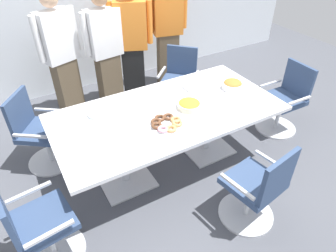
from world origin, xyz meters
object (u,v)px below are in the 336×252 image
object	(u,v)px
person_standing_1	(106,50)
plate_stack	(96,114)
office_chair_3	(257,190)
conference_table	(168,120)
person_standing_3	(168,28)
office_chair_0	(179,84)
office_chair_2	(37,229)
napkin_pile	(192,86)
office_chair_4	(284,102)
donut_platter	(166,123)
snack_bowl_pretzels	(233,85)
office_chair_1	(40,134)
person_standing_2	(132,43)
snack_bowl_chips_orange	(189,104)
person_standing_0	(61,55)

from	to	relation	value
person_standing_1	plate_stack	distance (m)	1.42
office_chair_3	conference_table	bearing A→B (deg)	96.77
person_standing_1	person_standing_3	size ratio (longest dim) A/B	0.91
office_chair_0	person_standing_3	size ratio (longest dim) A/B	0.50
person_standing_3	office_chair_3	bearing A→B (deg)	89.87
office_chair_2	office_chair_3	xyz separation A→B (m)	(1.81, -0.58, 0.00)
napkin_pile	office_chair_0	bearing A→B (deg)	69.27
office_chair_4	plate_stack	xyz separation A→B (m)	(-2.37, 0.44, 0.36)
office_chair_0	person_standing_1	size ratio (longest dim) A/B	0.54
donut_platter	napkin_pile	size ratio (longest dim) A/B	1.91
snack_bowl_pretzels	office_chair_1	bearing A→B (deg)	161.16
person_standing_2	snack_bowl_pretzels	xyz separation A→B (m)	(0.58, -1.54, -0.10)
person_standing_3	person_standing_1	bearing A→B (deg)	20.47
office_chair_1	napkin_pile	bearing A→B (deg)	110.11
snack_bowl_chips_orange	snack_bowl_pretzels	size ratio (longest dim) A/B	1.07
office_chair_2	snack_bowl_chips_orange	bearing A→B (deg)	97.05
office_chair_2	office_chair_4	xyz separation A→B (m)	(3.19, 0.37, 0.00)
napkin_pile	person_standing_0	bearing A→B (deg)	129.38
office_chair_0	snack_bowl_pretzels	xyz separation A→B (m)	(0.14, -0.96, 0.40)
person_standing_2	napkin_pile	size ratio (longest dim) A/B	10.39
office_chair_3	person_standing_0	xyz separation A→B (m)	(-0.98, 2.76, 0.49)
office_chair_3	person_standing_0	bearing A→B (deg)	100.39
conference_table	person_standing_0	size ratio (longest dim) A/B	1.40
snack_bowl_pretzels	napkin_pile	world-z (taller)	snack_bowl_pretzels
office_chair_4	snack_bowl_pretzels	xyz separation A→B (m)	(-0.80, 0.17, 0.40)
office_chair_2	donut_platter	bearing A→B (deg)	94.97
office_chair_1	donut_platter	xyz separation A→B (m)	(1.10, -0.96, 0.37)
person_standing_0	person_standing_2	bearing A→B (deg)	154.65
office_chair_1	person_standing_3	size ratio (longest dim) A/B	0.50
conference_table	donut_platter	world-z (taller)	donut_platter
office_chair_1	napkin_pile	distance (m)	1.83
snack_bowl_pretzels	plate_stack	world-z (taller)	snack_bowl_pretzels
donut_platter	office_chair_4	bearing A→B (deg)	2.24
office_chair_3	office_chair_1	bearing A→B (deg)	120.99
office_chair_0	office_chair_1	bearing A→B (deg)	52.54
office_chair_1	donut_platter	bearing A→B (deg)	84.38
office_chair_0	conference_table	bearing A→B (deg)	98.66
person_standing_2	donut_platter	xyz separation A→B (m)	(-0.45, -1.78, -0.13)
conference_table	person_standing_0	bearing A→B (deg)	111.75
conference_table	donut_platter	xyz separation A→B (m)	(-0.14, -0.21, 0.15)
conference_table	office_chair_1	distance (m)	1.47
office_chair_3	person_standing_1	distance (m)	2.74
office_chair_4	snack_bowl_pretzels	distance (m)	0.91
plate_stack	person_standing_3	bearing A→B (deg)	40.44
snack_bowl_chips_orange	plate_stack	world-z (taller)	snack_bowl_chips_orange
snack_bowl_chips_orange	snack_bowl_pretzels	xyz separation A→B (m)	(0.67, 0.09, 0.01)
office_chair_4	donut_platter	size ratio (longest dim) A/B	2.85
office_chair_2	napkin_pile	world-z (taller)	office_chair_2
office_chair_2	person_standing_2	bearing A→B (deg)	131.60
person_standing_0	person_standing_1	distance (m)	0.60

